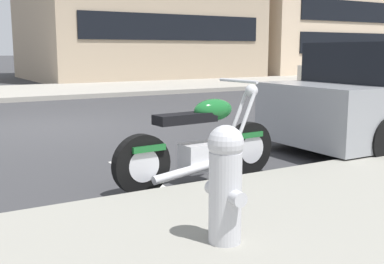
{
  "coord_description": "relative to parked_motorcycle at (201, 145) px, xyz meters",
  "views": [
    {
      "loc": [
        -2.17,
        -8.9,
        1.42
      ],
      "look_at": [
        0.29,
        -4.71,
        0.59
      ],
      "focal_mm": 44.89,
      "sensor_mm": 36.0,
      "label": 1
    }
  ],
  "objects": [
    {
      "name": "sidewalk_far_curb",
      "position": [
        11.54,
        12.02,
        -0.35
      ],
      "size": [
        120.0,
        5.0,
        0.14
      ],
      "primitive_type": "cube",
      "color": "gray",
      "rests_on": "ground"
    },
    {
      "name": "parked_motorcycle",
      "position": [
        0.0,
        0.0,
        0.0
      ],
      "size": [
        2.01,
        0.62,
        1.1
      ],
      "rotation": [
        0.0,
        0.0,
        0.08
      ],
      "color": "black",
      "rests_on": "ground"
    },
    {
      "name": "townhouse_behind_pole",
      "position": [
        21.12,
        18.86,
        3.68
      ],
      "size": [
        15.31,
        9.16,
        8.2
      ],
      "color": "beige",
      "rests_on": "ground"
    },
    {
      "name": "fire_hydrant",
      "position": [
        -0.88,
        -1.74,
        0.14
      ],
      "size": [
        0.24,
        0.36,
        0.8
      ],
      "color": "#B7B7BC",
      "rests_on": "sidewalk_near_curb"
    },
    {
      "name": "car_opposite_curb",
      "position": [
        12.25,
        8.64,
        0.21
      ],
      "size": [
        4.18,
        2.0,
        1.37
      ],
      "rotation": [
        0.0,
        0.0,
        3.11
      ],
      "color": "beige",
      "rests_on": "ground"
    },
    {
      "name": "parking_stall_stripe",
      "position": [
        -0.46,
        0.34,
        -0.42
      ],
      "size": [
        0.12,
        2.2,
        0.01
      ],
      "primitive_type": "cube",
      "color": "silver",
      "rests_on": "ground"
    },
    {
      "name": "ground_plane",
      "position": [
        -0.46,
        4.63,
        -0.42
      ],
      "size": [
        260.0,
        260.0,
        0.0
      ],
      "primitive_type": "plane",
      "color": "#333335"
    }
  ]
}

